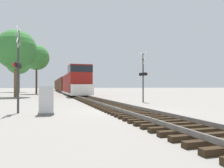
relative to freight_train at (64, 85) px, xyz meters
The scene contains 9 objects.
ground_plane 44.25m from the freight_train, 90.00° to the right, with size 400.00×400.00×0.00m, color gray.
rail_track_bed 44.25m from the freight_train, 90.00° to the right, with size 2.60×160.00×0.31m.
freight_train is the anchor object (origin of this frame).
crossing_signal_near 43.70m from the freight_train, 97.72° to the right, with size 0.37×1.01×4.67m.
crossing_signal_far 37.76m from the freight_train, 83.48° to the right, with size 0.55×1.01×4.67m.
relay_cabinet 44.64m from the freight_train, 95.63° to the right, with size 0.79×0.71×1.46m.
tree_far_right 25.77m from the freight_train, 109.17° to the right, with size 5.39×5.39×9.17m.
tree_mid_background 13.98m from the freight_train, 118.67° to the right, with size 4.88×4.88×9.54m.
tree_deep_background 13.22m from the freight_train, 160.78° to the left, with size 6.39×6.39×10.99m.
Camera 1 is at (-4.37, -11.90, 1.45)m, focal length 35.00 mm.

